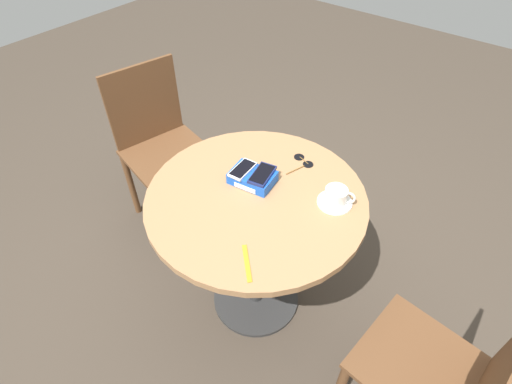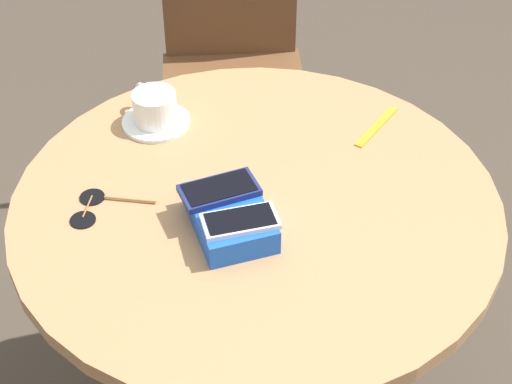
{
  "view_description": "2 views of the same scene",
  "coord_description": "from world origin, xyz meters",
  "px_view_note": "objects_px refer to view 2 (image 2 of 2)",
  "views": [
    {
      "loc": [
        0.68,
        -0.87,
        1.83
      ],
      "look_at": [
        0.0,
        0.0,
        0.76
      ],
      "focal_mm": 28.0,
      "sensor_mm": 36.0,
      "label": 1
    },
    {
      "loc": [
        -1.11,
        0.2,
        1.73
      ],
      "look_at": [
        0.0,
        0.0,
        0.76
      ],
      "focal_mm": 60.0,
      "sensor_mm": 36.0,
      "label": 2
    }
  ],
  "objects_px": {
    "saucer": "(156,122)",
    "sunglasses": "(92,207)",
    "phone_box": "(230,217)",
    "round_table": "(256,259)",
    "phone_white": "(240,221)",
    "lanyard_strap": "(377,127)",
    "coffee_cup": "(154,106)",
    "chair_far_side": "(233,80)",
    "phone_navy": "(219,190)"
  },
  "relations": [
    {
      "from": "saucer",
      "to": "sunglasses",
      "type": "distance_m",
      "value": 0.26
    },
    {
      "from": "phone_box",
      "to": "round_table",
      "type": "bearing_deg",
      "value": -42.04
    },
    {
      "from": "phone_white",
      "to": "lanyard_strap",
      "type": "relative_size",
      "value": 0.85
    },
    {
      "from": "round_table",
      "to": "coffee_cup",
      "type": "height_order",
      "value": "coffee_cup"
    },
    {
      "from": "coffee_cup",
      "to": "chair_far_side",
      "type": "relative_size",
      "value": 0.13
    },
    {
      "from": "chair_far_side",
      "to": "phone_box",
      "type": "bearing_deg",
      "value": 171.19
    },
    {
      "from": "saucer",
      "to": "phone_navy",
      "type": "bearing_deg",
      "value": -162.88
    },
    {
      "from": "phone_navy",
      "to": "sunglasses",
      "type": "height_order",
      "value": "phone_navy"
    },
    {
      "from": "lanyard_strap",
      "to": "phone_navy",
      "type": "bearing_deg",
      "value": 120.11
    },
    {
      "from": "saucer",
      "to": "chair_far_side",
      "type": "distance_m",
      "value": 0.68
    },
    {
      "from": "phone_box",
      "to": "coffee_cup",
      "type": "distance_m",
      "value": 0.34
    },
    {
      "from": "phone_navy",
      "to": "coffee_cup",
      "type": "xyz_separation_m",
      "value": [
        0.28,
        0.09,
        -0.01
      ]
    },
    {
      "from": "phone_white",
      "to": "sunglasses",
      "type": "distance_m",
      "value": 0.28
    },
    {
      "from": "coffee_cup",
      "to": "lanyard_strap",
      "type": "distance_m",
      "value": 0.44
    },
    {
      "from": "saucer",
      "to": "sunglasses",
      "type": "bearing_deg",
      "value": 150.2
    },
    {
      "from": "sunglasses",
      "to": "round_table",
      "type": "bearing_deg",
      "value": -96.22
    },
    {
      "from": "phone_navy",
      "to": "lanyard_strap",
      "type": "relative_size",
      "value": 0.95
    },
    {
      "from": "lanyard_strap",
      "to": "saucer",
      "type": "bearing_deg",
      "value": 78.5
    },
    {
      "from": "saucer",
      "to": "lanyard_strap",
      "type": "bearing_deg",
      "value": -101.5
    },
    {
      "from": "round_table",
      "to": "saucer",
      "type": "distance_m",
      "value": 0.34
    },
    {
      "from": "saucer",
      "to": "coffee_cup",
      "type": "bearing_deg",
      "value": 24.02
    },
    {
      "from": "phone_box",
      "to": "lanyard_strap",
      "type": "relative_size",
      "value": 1.25
    },
    {
      "from": "phone_navy",
      "to": "saucer",
      "type": "relative_size",
      "value": 1.07
    },
    {
      "from": "sunglasses",
      "to": "phone_navy",
      "type": "bearing_deg",
      "value": -103.55
    },
    {
      "from": "phone_box",
      "to": "chair_far_side",
      "type": "bearing_deg",
      "value": -8.81
    },
    {
      "from": "saucer",
      "to": "lanyard_strap",
      "type": "distance_m",
      "value": 0.43
    },
    {
      "from": "phone_box",
      "to": "phone_navy",
      "type": "height_order",
      "value": "phone_navy"
    },
    {
      "from": "phone_white",
      "to": "coffee_cup",
      "type": "height_order",
      "value": "coffee_cup"
    },
    {
      "from": "lanyard_strap",
      "to": "sunglasses",
      "type": "relative_size",
      "value": 1.01
    },
    {
      "from": "phone_navy",
      "to": "sunglasses",
      "type": "bearing_deg",
      "value": 76.45
    },
    {
      "from": "coffee_cup",
      "to": "saucer",
      "type": "bearing_deg",
      "value": -155.98
    },
    {
      "from": "phone_box",
      "to": "saucer",
      "type": "xyz_separation_m",
      "value": [
        0.32,
        0.1,
        -0.02
      ]
    },
    {
      "from": "round_table",
      "to": "lanyard_strap",
      "type": "relative_size",
      "value": 5.73
    },
    {
      "from": "sunglasses",
      "to": "chair_far_side",
      "type": "xyz_separation_m",
      "value": [
        0.79,
        -0.37,
        -0.29
      ]
    },
    {
      "from": "phone_white",
      "to": "phone_navy",
      "type": "bearing_deg",
      "value": 15.69
    },
    {
      "from": "sunglasses",
      "to": "chair_far_side",
      "type": "height_order",
      "value": "chair_far_side"
    },
    {
      "from": "chair_far_side",
      "to": "lanyard_strap",
      "type": "bearing_deg",
      "value": -163.9
    },
    {
      "from": "chair_far_side",
      "to": "sunglasses",
      "type": "bearing_deg",
      "value": 155.16
    },
    {
      "from": "saucer",
      "to": "lanyard_strap",
      "type": "relative_size",
      "value": 0.89
    },
    {
      "from": "lanyard_strap",
      "to": "sunglasses",
      "type": "bearing_deg",
      "value": 104.44
    },
    {
      "from": "lanyard_strap",
      "to": "chair_far_side",
      "type": "height_order",
      "value": "chair_far_side"
    },
    {
      "from": "round_table",
      "to": "phone_navy",
      "type": "distance_m",
      "value": 0.21
    },
    {
      "from": "coffee_cup",
      "to": "chair_far_side",
      "type": "xyz_separation_m",
      "value": [
        0.56,
        -0.24,
        -0.33
      ]
    },
    {
      "from": "phone_box",
      "to": "phone_navy",
      "type": "xyz_separation_m",
      "value": [
        0.04,
        0.01,
        0.03
      ]
    },
    {
      "from": "lanyard_strap",
      "to": "coffee_cup",
      "type": "bearing_deg",
      "value": 78.22
    },
    {
      "from": "phone_box",
      "to": "sunglasses",
      "type": "bearing_deg",
      "value": 68.23
    },
    {
      "from": "phone_navy",
      "to": "coffee_cup",
      "type": "relative_size",
      "value": 1.27
    },
    {
      "from": "phone_white",
      "to": "sunglasses",
      "type": "relative_size",
      "value": 0.86
    },
    {
      "from": "phone_white",
      "to": "coffee_cup",
      "type": "distance_m",
      "value": 0.38
    },
    {
      "from": "chair_far_side",
      "to": "saucer",
      "type": "bearing_deg",
      "value": 157.3
    }
  ]
}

